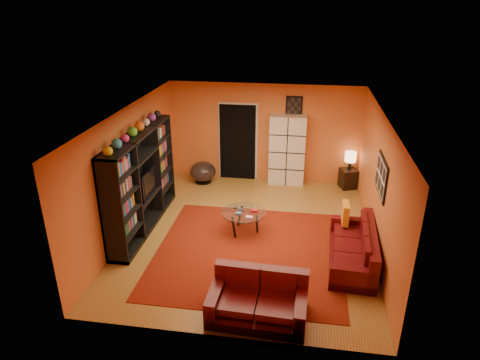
# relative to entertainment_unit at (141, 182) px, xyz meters

# --- Properties ---
(floor) EXTENTS (6.00, 6.00, 0.00)m
(floor) POSITION_rel_entertainment_unit_xyz_m (2.27, 0.00, -1.05)
(floor) COLOR olive
(floor) RESTS_ON ground
(ceiling) EXTENTS (6.00, 6.00, 0.00)m
(ceiling) POSITION_rel_entertainment_unit_xyz_m (2.27, 0.00, 1.55)
(ceiling) COLOR white
(ceiling) RESTS_ON wall_back
(wall_back) EXTENTS (6.00, 0.00, 6.00)m
(wall_back) POSITION_rel_entertainment_unit_xyz_m (2.27, 3.00, 0.25)
(wall_back) COLOR #CE642D
(wall_back) RESTS_ON floor
(wall_front) EXTENTS (6.00, 0.00, 6.00)m
(wall_front) POSITION_rel_entertainment_unit_xyz_m (2.27, -3.00, 0.25)
(wall_front) COLOR #CE642D
(wall_front) RESTS_ON floor
(wall_left) EXTENTS (0.00, 6.00, 6.00)m
(wall_left) POSITION_rel_entertainment_unit_xyz_m (-0.23, 0.00, 0.25)
(wall_left) COLOR #CE642D
(wall_left) RESTS_ON floor
(wall_right) EXTENTS (0.00, 6.00, 6.00)m
(wall_right) POSITION_rel_entertainment_unit_xyz_m (4.78, 0.00, 0.25)
(wall_right) COLOR #CE642D
(wall_right) RESTS_ON floor
(rug) EXTENTS (3.60, 3.60, 0.01)m
(rug) POSITION_rel_entertainment_unit_xyz_m (2.38, -0.70, -1.04)
(rug) COLOR #60150A
(rug) RESTS_ON floor
(doorway) EXTENTS (0.95, 0.10, 2.04)m
(doorway) POSITION_rel_entertainment_unit_xyz_m (1.57, 2.96, -0.03)
(doorway) COLOR black
(doorway) RESTS_ON floor
(wall_art_right) EXTENTS (0.03, 1.00, 0.70)m
(wall_art_right) POSITION_rel_entertainment_unit_xyz_m (4.75, -0.30, 0.55)
(wall_art_right) COLOR black
(wall_art_right) RESTS_ON wall_right
(wall_art_back) EXTENTS (0.42, 0.03, 0.52)m
(wall_art_back) POSITION_rel_entertainment_unit_xyz_m (3.02, 2.98, 1.00)
(wall_art_back) COLOR black
(wall_art_back) RESTS_ON wall_back
(entertainment_unit) EXTENTS (0.45, 3.00, 2.10)m
(entertainment_unit) POSITION_rel_entertainment_unit_xyz_m (0.00, 0.00, 0.00)
(entertainment_unit) COLOR black
(entertainment_unit) RESTS_ON floor
(tv) EXTENTS (0.97, 0.13, 0.56)m
(tv) POSITION_rel_entertainment_unit_xyz_m (0.05, 0.10, -0.05)
(tv) COLOR black
(tv) RESTS_ON entertainment_unit
(sofa) EXTENTS (0.91, 2.00, 0.85)m
(sofa) POSITION_rel_entertainment_unit_xyz_m (4.41, -0.74, -0.76)
(sofa) COLOR #47090F
(sofa) RESTS_ON rug
(loveseat) EXTENTS (1.54, 0.96, 0.85)m
(loveseat) POSITION_rel_entertainment_unit_xyz_m (2.76, -2.42, -0.77)
(loveseat) COLOR #47090F
(loveseat) RESTS_ON rug
(throw_pillow) EXTENTS (0.12, 0.42, 0.42)m
(throw_pillow) POSITION_rel_entertainment_unit_xyz_m (4.22, 0.03, -0.42)
(throw_pillow) COLOR orange
(throw_pillow) RESTS_ON sofa
(coffee_table) EXTENTS (0.94, 0.94, 0.47)m
(coffee_table) POSITION_rel_entertainment_unit_xyz_m (2.16, 0.05, -0.62)
(coffee_table) COLOR silver
(coffee_table) RESTS_ON floor
(storage_cabinet) EXTENTS (0.93, 0.41, 1.85)m
(storage_cabinet) POSITION_rel_entertainment_unit_xyz_m (2.91, 2.80, -0.12)
(storage_cabinet) COLOR silver
(storage_cabinet) RESTS_ON floor
(bowl_chair) EXTENTS (0.70, 0.70, 0.57)m
(bowl_chair) POSITION_rel_entertainment_unit_xyz_m (0.70, 2.50, -0.75)
(bowl_chair) COLOR black
(bowl_chair) RESTS_ON floor
(side_table) EXTENTS (0.51, 0.51, 0.50)m
(side_table) POSITION_rel_entertainment_unit_xyz_m (4.53, 2.75, -0.80)
(side_table) COLOR black
(side_table) RESTS_ON floor
(table_lamp) EXTENTS (0.29, 0.29, 0.48)m
(table_lamp) POSITION_rel_entertainment_unit_xyz_m (4.53, 2.75, -0.21)
(table_lamp) COLOR black
(table_lamp) RESTS_ON side_table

